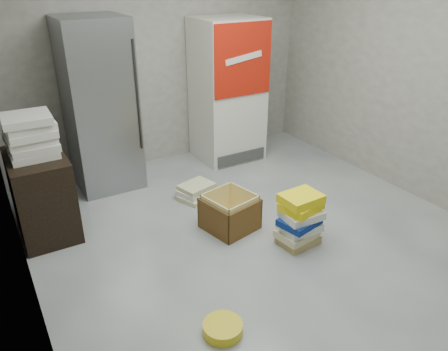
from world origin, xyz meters
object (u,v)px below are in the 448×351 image
steel_fridge (100,106)px  cardboard_box (230,214)px  wood_shelf (42,194)px  coke_cooler (228,91)px  phonebook_stack_main (300,219)px

steel_fridge → cardboard_box: size_ratio=3.54×
wood_shelf → cardboard_box: 1.80m
coke_cooler → wood_shelf: bearing=-163.7°
steel_fridge → phonebook_stack_main: 2.53m
steel_fridge → wood_shelf: bearing=-138.7°
coke_cooler → cardboard_box: 1.98m
coke_cooler → cardboard_box: (-0.92, -1.58, -0.75)m
cardboard_box → coke_cooler: bearing=47.4°
coke_cooler → steel_fridge: bearing=179.8°
coke_cooler → phonebook_stack_main: size_ratio=3.48×
steel_fridge → coke_cooler: steel_fridge is taller
wood_shelf → phonebook_stack_main: bearing=-35.7°
coke_cooler → cardboard_box: size_ratio=3.36×
steel_fridge → phonebook_stack_main: size_ratio=3.67×
wood_shelf → phonebook_stack_main: wood_shelf is taller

